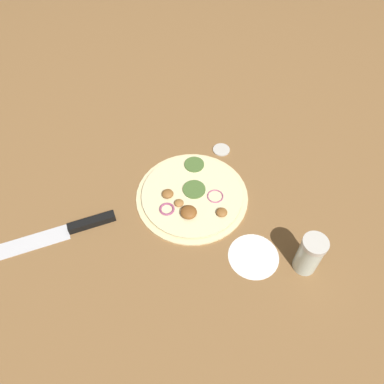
{
  "coord_description": "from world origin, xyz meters",
  "views": [
    {
      "loc": [
        -0.05,
        -0.52,
        0.73
      ],
      "look_at": [
        0.0,
        0.0,
        0.02
      ],
      "focal_mm": 35.0,
      "sensor_mm": 36.0,
      "label": 1
    }
  ],
  "objects_px": {
    "knife": "(65,231)",
    "pizza": "(192,195)",
    "loose_cap": "(221,149)",
    "spice_jar": "(310,254)"
  },
  "relations": [
    {
      "from": "pizza",
      "to": "spice_jar",
      "type": "height_order",
      "value": "spice_jar"
    },
    {
      "from": "pizza",
      "to": "knife",
      "type": "distance_m",
      "value": 0.3
    },
    {
      "from": "spice_jar",
      "to": "pizza",
      "type": "bearing_deg",
      "value": 137.08
    },
    {
      "from": "knife",
      "to": "spice_jar",
      "type": "distance_m",
      "value": 0.53
    },
    {
      "from": "pizza",
      "to": "spice_jar",
      "type": "xyz_separation_m",
      "value": [
        0.22,
        -0.2,
        0.04
      ]
    },
    {
      "from": "knife",
      "to": "loose_cap",
      "type": "height_order",
      "value": "knife"
    },
    {
      "from": "pizza",
      "to": "loose_cap",
      "type": "bearing_deg",
      "value": 57.14
    },
    {
      "from": "pizza",
      "to": "knife",
      "type": "relative_size",
      "value": 0.82
    },
    {
      "from": "knife",
      "to": "loose_cap",
      "type": "distance_m",
      "value": 0.44
    },
    {
      "from": "knife",
      "to": "pizza",
      "type": "bearing_deg",
      "value": 178.4
    }
  ]
}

